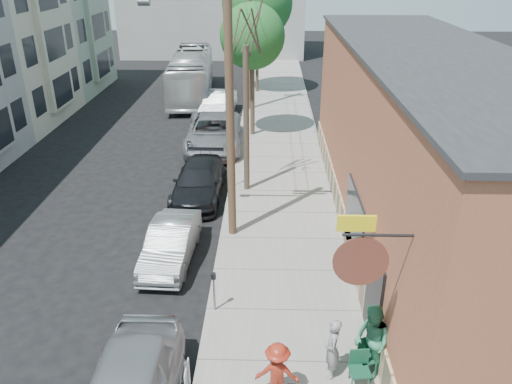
{
  "coord_description": "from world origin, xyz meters",
  "views": [
    {
      "loc": [
        3.74,
        -11.44,
        9.29
      ],
      "look_at": [
        3.29,
        4.97,
        1.5
      ],
      "focal_mm": 35.0,
      "sensor_mm": 36.0,
      "label": 1
    }
  ],
  "objects_px": {
    "parking_meter_far": "(234,167)",
    "car_1": "(171,243)",
    "patron_green": "(372,341)",
    "tree_leafy_mid": "(252,37)",
    "patio_chair_a": "(360,371)",
    "patio_chair_b": "(367,357)",
    "utility_pole_near": "(228,90)",
    "car_4": "(218,104)",
    "parking_meter_near": "(214,285)",
    "tree_leafy_far": "(257,4)",
    "tree_bare": "(246,121)",
    "patron_grey": "(332,349)",
    "car_2": "(199,182)",
    "cyclist": "(277,373)",
    "car_3": "(213,133)",
    "bus": "(191,75)"
  },
  "relations": [
    {
      "from": "parking_meter_far",
      "to": "car_1",
      "type": "relative_size",
      "value": 0.31
    },
    {
      "from": "parking_meter_far",
      "to": "patron_green",
      "type": "relative_size",
      "value": 0.64
    },
    {
      "from": "parking_meter_far",
      "to": "tree_leafy_mid",
      "type": "relative_size",
      "value": 0.18
    },
    {
      "from": "parking_meter_far",
      "to": "car_1",
      "type": "bearing_deg",
      "value": -106.54
    },
    {
      "from": "patio_chair_a",
      "to": "patio_chair_b",
      "type": "distance_m",
      "value": 0.5
    },
    {
      "from": "utility_pole_near",
      "to": "car_4",
      "type": "bearing_deg",
      "value": 97.17
    },
    {
      "from": "parking_meter_near",
      "to": "car_1",
      "type": "distance_m",
      "value": 3.26
    },
    {
      "from": "parking_meter_near",
      "to": "tree_leafy_far",
      "type": "relative_size",
      "value": 0.14
    },
    {
      "from": "tree_bare",
      "to": "parking_meter_near",
      "type": "bearing_deg",
      "value": -93.82
    },
    {
      "from": "car_1",
      "to": "car_4",
      "type": "height_order",
      "value": "car_4"
    },
    {
      "from": "patron_grey",
      "to": "car_2",
      "type": "relative_size",
      "value": 0.33
    },
    {
      "from": "parking_meter_near",
      "to": "parking_meter_far",
      "type": "relative_size",
      "value": 1.0
    },
    {
      "from": "patio_chair_b",
      "to": "car_2",
      "type": "relative_size",
      "value": 0.18
    },
    {
      "from": "cyclist",
      "to": "car_3",
      "type": "distance_m",
      "value": 17.06
    },
    {
      "from": "patio_chair_a",
      "to": "car_2",
      "type": "height_order",
      "value": "car_2"
    },
    {
      "from": "parking_meter_near",
      "to": "tree_bare",
      "type": "relative_size",
      "value": 0.2
    },
    {
      "from": "tree_bare",
      "to": "patio_chair_b",
      "type": "xyz_separation_m",
      "value": [
        3.34,
        -10.46,
        -2.59
      ]
    },
    {
      "from": "utility_pole_near",
      "to": "car_3",
      "type": "distance_m",
      "value": 10.43
    },
    {
      "from": "parking_meter_near",
      "to": "bus",
      "type": "height_order",
      "value": "bus"
    },
    {
      "from": "patio_chair_a",
      "to": "patron_green",
      "type": "height_order",
      "value": "patron_green"
    },
    {
      "from": "parking_meter_far",
      "to": "bus",
      "type": "distance_m",
      "value": 16.4
    },
    {
      "from": "patio_chair_b",
      "to": "cyclist",
      "type": "distance_m",
      "value": 2.36
    },
    {
      "from": "parking_meter_far",
      "to": "car_1",
      "type": "height_order",
      "value": "parking_meter_far"
    },
    {
      "from": "tree_leafy_far",
      "to": "patio_chair_b",
      "type": "xyz_separation_m",
      "value": [
        3.34,
        -27.78,
        -5.7
      ]
    },
    {
      "from": "tree_leafy_far",
      "to": "patron_grey",
      "type": "distance_m",
      "value": 28.53
    },
    {
      "from": "utility_pole_near",
      "to": "patio_chair_a",
      "type": "distance_m",
      "value": 9.24
    },
    {
      "from": "parking_meter_far",
      "to": "patron_grey",
      "type": "bearing_deg",
      "value": -74.54
    },
    {
      "from": "tree_bare",
      "to": "tree_leafy_far",
      "type": "relative_size",
      "value": 0.7
    },
    {
      "from": "parking_meter_far",
      "to": "patron_grey",
      "type": "height_order",
      "value": "patron_grey"
    },
    {
      "from": "car_2",
      "to": "car_3",
      "type": "height_order",
      "value": "car_3"
    },
    {
      "from": "cyclist",
      "to": "tree_bare",
      "type": "bearing_deg",
      "value": -79.06
    },
    {
      "from": "utility_pole_near",
      "to": "patron_green",
      "type": "distance_m",
      "value": 8.79
    },
    {
      "from": "tree_leafy_far",
      "to": "patio_chair_a",
      "type": "relative_size",
      "value": 9.79
    },
    {
      "from": "tree_bare",
      "to": "car_3",
      "type": "xyz_separation_m",
      "value": [
        -2.0,
        5.41,
        -2.33
      ]
    },
    {
      "from": "tree_leafy_mid",
      "to": "car_1",
      "type": "height_order",
      "value": "tree_leafy_mid"
    },
    {
      "from": "car_2",
      "to": "utility_pole_near",
      "type": "bearing_deg",
      "value": -63.16
    },
    {
      "from": "patron_green",
      "to": "cyclist",
      "type": "bearing_deg",
      "value": -85.42
    },
    {
      "from": "car_1",
      "to": "bus",
      "type": "relative_size",
      "value": 0.35
    },
    {
      "from": "tree_leafy_far",
      "to": "car_3",
      "type": "bearing_deg",
      "value": -99.53
    },
    {
      "from": "tree_leafy_mid",
      "to": "car_4",
      "type": "bearing_deg",
      "value": 120.29
    },
    {
      "from": "parking_meter_near",
      "to": "cyclist",
      "type": "bearing_deg",
      "value": -60.94
    },
    {
      "from": "patio_chair_b",
      "to": "patron_grey",
      "type": "bearing_deg",
      "value": 168.45
    },
    {
      "from": "patron_green",
      "to": "car_2",
      "type": "xyz_separation_m",
      "value": [
        -5.4,
        9.93,
        -0.41
      ]
    },
    {
      "from": "car_1",
      "to": "car_2",
      "type": "distance_m",
      "value": 4.93
    },
    {
      "from": "car_3",
      "to": "car_4",
      "type": "xyz_separation_m",
      "value": [
        -0.32,
        5.9,
        -0.08
      ]
    },
    {
      "from": "utility_pole_near",
      "to": "patron_grey",
      "type": "xyz_separation_m",
      "value": [
        2.89,
        -6.76,
        -4.46
      ]
    },
    {
      "from": "car_2",
      "to": "bus",
      "type": "height_order",
      "value": "bus"
    },
    {
      "from": "patio_chair_b",
      "to": "utility_pole_near",
      "type": "bearing_deg",
      "value": 99.17
    },
    {
      "from": "tree_bare",
      "to": "car_1",
      "type": "distance_m",
      "value": 6.46
    },
    {
      "from": "patron_green",
      "to": "car_4",
      "type": "height_order",
      "value": "patron_green"
    }
  ]
}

